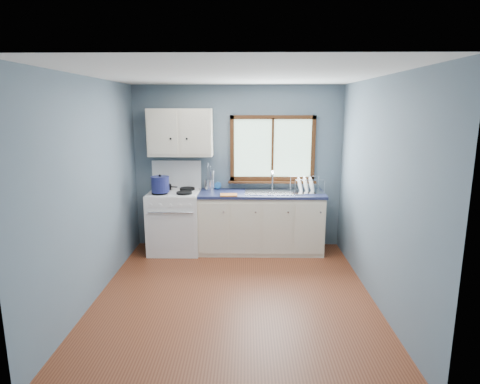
{
  "coord_description": "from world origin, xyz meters",
  "views": [
    {
      "loc": [
        0.14,
        -4.38,
        2.17
      ],
      "look_at": [
        0.05,
        0.9,
        1.05
      ],
      "focal_mm": 30.0,
      "sensor_mm": 36.0,
      "label": 1
    }
  ],
  "objects_px": {
    "base_cabinets": "(261,225)",
    "utensil_crock": "(209,184)",
    "dish_rack": "(306,188)",
    "gas_range": "(175,220)",
    "sink": "(273,196)",
    "skillet": "(164,186)",
    "thermos": "(212,180)",
    "stockpot": "(160,184)"
  },
  "relations": [
    {
      "from": "sink",
      "to": "dish_rack",
      "type": "xyz_separation_m",
      "value": [
        0.49,
        -0.0,
        0.12
      ]
    },
    {
      "from": "skillet",
      "to": "stockpot",
      "type": "xyz_separation_m",
      "value": [
        0.01,
        -0.32,
        0.09
      ]
    },
    {
      "from": "gas_range",
      "to": "stockpot",
      "type": "bearing_deg",
      "value": -134.85
    },
    {
      "from": "skillet",
      "to": "dish_rack",
      "type": "distance_m",
      "value": 2.16
    },
    {
      "from": "base_cabinets",
      "to": "thermos",
      "type": "bearing_deg",
      "value": 167.0
    },
    {
      "from": "utensil_crock",
      "to": "stockpot",
      "type": "bearing_deg",
      "value": -152.88
    },
    {
      "from": "sink",
      "to": "stockpot",
      "type": "height_order",
      "value": "stockpot"
    },
    {
      "from": "utensil_crock",
      "to": "thermos",
      "type": "distance_m",
      "value": 0.08
    },
    {
      "from": "gas_range",
      "to": "utensil_crock",
      "type": "height_order",
      "value": "gas_range"
    },
    {
      "from": "gas_range",
      "to": "utensil_crock",
      "type": "relative_size",
      "value": 3.24
    },
    {
      "from": "gas_range",
      "to": "thermos",
      "type": "bearing_deg",
      "value": 18.85
    },
    {
      "from": "base_cabinets",
      "to": "sink",
      "type": "height_order",
      "value": "sink"
    },
    {
      "from": "base_cabinets",
      "to": "thermos",
      "type": "relative_size",
      "value": 6.06
    },
    {
      "from": "skillet",
      "to": "thermos",
      "type": "distance_m",
      "value": 0.74
    },
    {
      "from": "dish_rack",
      "to": "base_cabinets",
      "type": "bearing_deg",
      "value": 174.17
    },
    {
      "from": "gas_range",
      "to": "stockpot",
      "type": "xyz_separation_m",
      "value": [
        -0.16,
        -0.17,
        0.58
      ]
    },
    {
      "from": "utensil_crock",
      "to": "thermos",
      "type": "xyz_separation_m",
      "value": [
        0.05,
        0.01,
        0.07
      ]
    },
    {
      "from": "skillet",
      "to": "thermos",
      "type": "xyz_separation_m",
      "value": [
        0.74,
        0.03,
        0.09
      ]
    },
    {
      "from": "stockpot",
      "to": "thermos",
      "type": "height_order",
      "value": "thermos"
    },
    {
      "from": "base_cabinets",
      "to": "dish_rack",
      "type": "bearing_deg",
      "value": -0.45
    },
    {
      "from": "sink",
      "to": "dish_rack",
      "type": "relative_size",
      "value": 1.72
    },
    {
      "from": "skillet",
      "to": "stockpot",
      "type": "distance_m",
      "value": 0.34
    },
    {
      "from": "utensil_crock",
      "to": "thermos",
      "type": "height_order",
      "value": "utensil_crock"
    },
    {
      "from": "thermos",
      "to": "dish_rack",
      "type": "relative_size",
      "value": 0.62
    },
    {
      "from": "base_cabinets",
      "to": "utensil_crock",
      "type": "bearing_deg",
      "value": 168.56
    },
    {
      "from": "base_cabinets",
      "to": "utensil_crock",
      "type": "xyz_separation_m",
      "value": [
        -0.8,
        0.16,
        0.6
      ]
    },
    {
      "from": "sink",
      "to": "dish_rack",
      "type": "bearing_deg",
      "value": -0.56
    },
    {
      "from": "base_cabinets",
      "to": "skillet",
      "type": "xyz_separation_m",
      "value": [
        -1.48,
        0.14,
        0.57
      ]
    },
    {
      "from": "skillet",
      "to": "utensil_crock",
      "type": "distance_m",
      "value": 0.69
    },
    {
      "from": "skillet",
      "to": "thermos",
      "type": "height_order",
      "value": "thermos"
    },
    {
      "from": "sink",
      "to": "utensil_crock",
      "type": "relative_size",
      "value": 2.0
    },
    {
      "from": "utensil_crock",
      "to": "dish_rack",
      "type": "height_order",
      "value": "utensil_crock"
    },
    {
      "from": "sink",
      "to": "skillet",
      "type": "bearing_deg",
      "value": 175.24
    },
    {
      "from": "utensil_crock",
      "to": "dish_rack",
      "type": "relative_size",
      "value": 0.86
    },
    {
      "from": "gas_range",
      "to": "base_cabinets",
      "type": "xyz_separation_m",
      "value": [
        1.31,
        0.02,
        -0.08
      ]
    },
    {
      "from": "gas_range",
      "to": "dish_rack",
      "type": "bearing_deg",
      "value": 0.39
    },
    {
      "from": "thermos",
      "to": "base_cabinets",
      "type": "bearing_deg",
      "value": -13.0
    },
    {
      "from": "gas_range",
      "to": "base_cabinets",
      "type": "relative_size",
      "value": 0.74
    },
    {
      "from": "stockpot",
      "to": "dish_rack",
      "type": "relative_size",
      "value": 0.65
    },
    {
      "from": "utensil_crock",
      "to": "thermos",
      "type": "relative_size",
      "value": 1.38
    },
    {
      "from": "dish_rack",
      "to": "skillet",
      "type": "bearing_deg",
      "value": 170.81
    },
    {
      "from": "sink",
      "to": "skillet",
      "type": "height_order",
      "value": "sink"
    }
  ]
}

